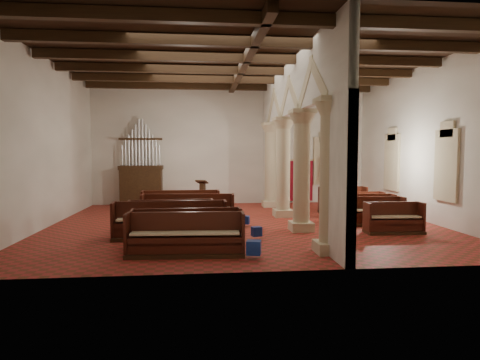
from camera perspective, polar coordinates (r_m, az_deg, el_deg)
The scene contains 32 objects.
floor at distance 14.98m, azimuth 0.51°, elevation -6.24°, with size 14.00×14.00×0.00m, color maroon.
ceiling at distance 15.12m, azimuth 0.52°, elevation 16.75°, with size 14.00×14.00×0.00m, color black.
wall_back at distance 20.72m, azimuth -1.27°, elevation 4.93°, with size 14.00×0.02×6.00m, color white.
wall_front at distance 8.81m, azimuth 4.74°, elevation 6.18°, with size 14.00×0.02×6.00m, color white.
wall_left at distance 15.63m, azimuth -26.02°, elevation 4.83°, with size 0.02×12.00×6.00m, color white.
wall_right at distance 16.99m, azimuth 24.78°, elevation 4.77°, with size 0.02×12.00×6.00m, color white.
ceiling_beams at distance 15.08m, azimuth 0.52°, elevation 16.08°, with size 13.80×11.80×0.30m, color #372411, non-canonical shape.
arcade at distance 15.07m, azimuth 7.39°, elevation 7.39°, with size 0.90×11.90×6.00m.
window_right_a at distance 15.71m, azimuth 27.40°, elevation 1.86°, with size 0.03×1.00×2.20m, color #398060.
window_right_b at distance 19.18m, azimuth 20.88°, elevation 2.35°, with size 0.03×1.00×2.20m, color #398060.
window_back at distance 21.67m, azimuth 12.05°, elevation 2.69°, with size 1.00×0.03×2.20m, color #398060.
pipe_organ at distance 20.41m, azimuth -13.86°, elevation 0.25°, with size 2.10×0.85×4.40m.
lectern at distance 19.69m, azimuth -5.35°, elevation -2.19°, with size 0.65×0.70×1.32m.
dossal_curtain at distance 21.25m, azimuth 8.20°, elevation -0.08°, with size 1.80×0.07×2.17m.
processional_banner at distance 20.22m, azimuth 13.74°, elevation -1.32°, with size 0.60×0.76×2.62m.
hymnal_box_a at distance 10.16m, azimuth 1.97°, elevation -9.58°, with size 0.35×0.29×0.35m, color navy.
hymnal_box_b at distance 12.33m, azimuth 2.37°, elevation -7.32°, with size 0.29×0.23×0.29m, color navy.
hymnal_box_c at distance 14.36m, azimuth 0.76°, elevation -5.70°, with size 0.29×0.23×0.29m, color navy.
tube_heater_a at distance 11.01m, azimuth -8.10°, elevation -9.18°, with size 0.09×0.09×0.93m, color white.
tube_heater_b at distance 11.19m, azimuth -12.34°, elevation -9.02°, with size 0.10×0.10×0.98m, color silver.
nave_pew_0 at distance 10.50m, azimuth -7.74°, elevation -8.67°, with size 3.06×0.89×1.11m.
nave_pew_1 at distance 11.56m, azimuth -7.56°, elevation -7.59°, with size 3.12×0.86×1.06m.
nave_pew_2 at distance 12.63m, azimuth -9.88°, elevation -6.49°, with size 3.50×0.88×1.15m.
nave_pew_3 at distance 13.85m, azimuth -9.74°, elevation -5.69°, with size 2.89×0.86×1.04m.
nave_pew_4 at distance 14.87m, azimuth -7.41°, elevation -4.91°, with size 3.41×0.93×1.12m.
nave_pew_5 at distance 15.68m, azimuth -8.38°, elevation -4.61°, with size 2.56×0.82×0.99m.
nave_pew_6 at distance 16.65m, azimuth -8.40°, elevation -4.00°, with size 3.16×0.78×1.09m.
aisle_pew_0 at distance 14.15m, azimuth 21.03°, elevation -5.70°, with size 1.89×0.74×1.02m.
aisle_pew_1 at distance 15.52m, azimuth 18.77°, elevation -4.80°, with size 2.04×0.71×1.03m.
aisle_pew_2 at distance 16.12m, azimuth 17.61°, elevation -4.41°, with size 2.09×0.83×1.06m.
aisle_pew_3 at distance 17.16m, azimuth 16.51°, elevation -3.93°, with size 2.05×0.74×1.03m.
aisle_pew_4 at distance 18.09m, azimuth 14.40°, elevation -3.35°, with size 2.06×0.87×1.15m.
Camera 1 is at (-1.59, -14.66, 2.66)m, focal length 30.00 mm.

